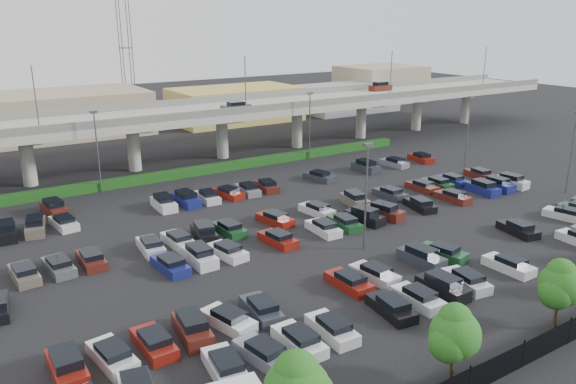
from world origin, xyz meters
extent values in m
plane|color=black|center=(0.00, 0.00, 0.00)|extent=(280.00, 280.00, 0.00)
cube|color=gray|center=(0.00, 32.00, 7.25)|extent=(150.00, 13.00, 1.10)
cube|color=#60605B|center=(0.00, 25.75, 8.30)|extent=(150.00, 0.50, 1.00)
cube|color=#60605B|center=(0.00, 38.25, 8.30)|extent=(150.00, 0.50, 1.00)
cylinder|color=gray|center=(-23.00, 32.00, 3.35)|extent=(1.80, 1.80, 6.70)
cube|color=#60605B|center=(-23.00, 32.00, 6.50)|extent=(2.60, 9.75, 0.50)
cylinder|color=gray|center=(-9.00, 32.00, 3.35)|extent=(1.80, 1.80, 6.70)
cube|color=#60605B|center=(-9.00, 32.00, 6.50)|extent=(2.60, 9.75, 0.50)
cylinder|color=gray|center=(5.00, 32.00, 3.35)|extent=(1.80, 1.80, 6.70)
cube|color=#60605B|center=(5.00, 32.00, 6.50)|extent=(2.60, 9.75, 0.50)
cylinder|color=gray|center=(19.00, 32.00, 3.35)|extent=(1.80, 1.80, 6.70)
cube|color=#60605B|center=(19.00, 32.00, 6.50)|extent=(2.60, 9.75, 0.50)
cylinder|color=gray|center=(33.00, 32.00, 3.35)|extent=(1.80, 1.80, 6.70)
cube|color=#60605B|center=(33.00, 32.00, 6.50)|extent=(2.60, 9.75, 0.50)
cylinder|color=gray|center=(47.00, 32.00, 3.35)|extent=(1.80, 1.80, 6.70)
cube|color=#60605B|center=(47.00, 32.00, 6.50)|extent=(2.60, 9.75, 0.50)
cylinder|color=gray|center=(61.00, 32.00, 3.35)|extent=(1.80, 1.80, 6.70)
cube|color=#60605B|center=(61.00, 32.00, 6.50)|extent=(2.60, 9.75, 0.50)
cube|color=#2E323B|center=(6.00, 29.00, 8.21)|extent=(4.40, 1.82, 0.82)
cube|color=black|center=(6.00, 29.00, 8.84)|extent=(2.30, 1.60, 0.50)
cube|color=#551D16|center=(40.00, 35.00, 8.32)|extent=(4.40, 1.82, 1.05)
cube|color=black|center=(40.00, 35.00, 9.14)|extent=(2.60, 1.60, 0.65)
cylinder|color=#4B4B50|center=(-22.00, 25.90, 11.80)|extent=(0.14, 0.14, 8.00)
cylinder|color=#4B4B50|center=(6.00, 25.90, 11.80)|extent=(0.14, 0.14, 8.00)
cylinder|color=#4B4B50|center=(34.00, 25.90, 11.80)|extent=(0.14, 0.14, 8.00)
cylinder|color=#4B4B50|center=(58.00, 25.90, 11.80)|extent=(0.14, 0.14, 8.00)
cube|color=#163C11|center=(0.00, 25.00, 0.55)|extent=(66.00, 1.60, 1.10)
cube|color=black|center=(0.00, -28.00, 0.90)|extent=(70.00, 0.06, 1.80)
cylinder|color=black|center=(-9.00, -28.00, 1.00)|extent=(0.10, 0.10, 2.00)
cylinder|color=black|center=(-4.00, -28.00, 1.00)|extent=(0.10, 0.10, 2.00)
cylinder|color=black|center=(1.00, -28.00, 1.00)|extent=(0.10, 0.10, 2.00)
sphere|color=#1E5015|center=(-19.96, -26.33, 4.73)|extent=(2.30, 2.30, 2.30)
cylinder|color=#332316|center=(-9.00, -26.67, 0.98)|extent=(0.26, 0.26, 1.96)
sphere|color=#1E5015|center=(-9.00, -26.67, 3.37)|extent=(3.04, 3.04, 3.04)
sphere|color=#1E5015|center=(-8.29, -26.57, 2.82)|extent=(2.39, 2.39, 2.39)
sphere|color=#1E5015|center=(-9.60, -26.75, 3.04)|extent=(2.39, 2.39, 2.39)
sphere|color=#1E5015|center=(-8.96, -26.55, 4.24)|extent=(2.06, 2.06, 2.06)
cylinder|color=#332316|center=(2.00, -26.39, 0.99)|extent=(0.26, 0.26, 1.97)
sphere|color=#1E5015|center=(2.00, -26.39, 3.39)|extent=(3.07, 3.07, 3.07)
sphere|color=#1E5015|center=(2.71, -26.29, 2.85)|extent=(2.41, 2.41, 2.41)
sphere|color=#1E5015|center=(1.40, -26.47, 3.07)|extent=(2.41, 2.41, 2.41)
sphere|color=#1E5015|center=(2.04, -26.27, 4.27)|extent=(2.08, 2.08, 2.08)
cube|color=silver|center=(-20.00, -18.50, 0.41)|extent=(2.36, 4.59, 0.82)
cube|color=black|center=(-20.00, -18.70, 1.04)|extent=(1.88, 2.48, 0.50)
cube|color=slate|center=(-17.25, -18.50, 0.41)|extent=(2.56, 4.65, 0.82)
cube|color=black|center=(-17.25, -18.70, 1.04)|extent=(1.98, 2.54, 0.50)
cube|color=white|center=(-14.50, -18.50, 0.41)|extent=(1.86, 4.42, 0.82)
cube|color=black|center=(-14.50, -18.70, 1.04)|extent=(1.62, 2.31, 0.50)
cube|color=silver|center=(-11.75, -18.50, 0.41)|extent=(2.02, 4.48, 0.82)
cube|color=black|center=(-11.75, -18.70, 1.04)|extent=(1.70, 2.37, 0.50)
cube|color=black|center=(-6.25, -18.50, 0.41)|extent=(2.38, 4.60, 0.82)
cube|color=black|center=(-6.25, -18.70, 1.04)|extent=(1.89, 2.49, 0.50)
cube|color=white|center=(-3.50, -18.50, 0.41)|extent=(1.89, 4.43, 0.82)
cube|color=black|center=(-3.50, -18.70, 1.04)|extent=(1.64, 2.33, 0.50)
cube|color=black|center=(-0.75, -18.50, 0.53)|extent=(1.90, 4.43, 1.05)
cube|color=black|center=(-0.75, -18.50, 1.34)|extent=(1.65, 2.63, 0.65)
cube|color=silver|center=(2.00, -18.50, 0.41)|extent=(2.49, 4.63, 0.82)
cube|color=black|center=(2.00, -18.70, 1.04)|extent=(1.94, 2.52, 0.50)
cube|color=silver|center=(7.50, -18.50, 0.41)|extent=(1.87, 4.42, 0.82)
cube|color=black|center=(7.50, -18.70, 1.04)|extent=(1.63, 2.32, 0.50)
cube|color=maroon|center=(-28.25, -13.50, 0.53)|extent=(1.83, 4.41, 1.05)
cube|color=black|center=(-28.25, -13.50, 1.34)|extent=(1.61, 2.60, 0.65)
cube|color=silver|center=(-25.50, -13.50, 0.41)|extent=(2.39, 4.60, 0.82)
cube|color=black|center=(-25.50, -13.70, 1.04)|extent=(1.89, 2.49, 0.50)
cube|color=maroon|center=(-22.75, -13.50, 0.41)|extent=(1.96, 4.46, 0.82)
cube|color=black|center=(-22.75, -13.70, 1.04)|extent=(1.67, 2.35, 0.50)
cube|color=#551D16|center=(-20.00, -13.50, 0.53)|extent=(2.32, 4.58, 1.05)
cube|color=black|center=(-20.00, -13.50, 1.34)|extent=(1.90, 2.77, 0.65)
cube|color=white|center=(-17.25, -13.50, 0.41)|extent=(2.83, 4.71, 0.82)
cube|color=black|center=(-17.25, -13.69, 1.04)|extent=(2.11, 2.62, 0.50)
cube|color=#2E323B|center=(-14.50, -13.50, 0.41)|extent=(2.25, 4.56, 0.82)
cube|color=black|center=(-14.50, -13.70, 1.04)|extent=(1.83, 2.45, 0.50)
cube|color=maroon|center=(-6.25, -13.50, 0.41)|extent=(1.93, 4.44, 0.82)
cube|color=black|center=(-6.25, -13.70, 1.04)|extent=(1.66, 2.34, 0.50)
cube|color=silver|center=(-3.50, -13.50, 0.41)|extent=(2.28, 4.57, 0.82)
cube|color=black|center=(-3.50, -13.70, 1.04)|extent=(1.84, 2.46, 0.50)
cube|color=#2E323B|center=(2.00, -13.50, 0.53)|extent=(2.12, 4.52, 1.05)
cube|color=black|center=(2.00, -13.50, 1.34)|extent=(1.78, 2.70, 0.65)
cube|color=#1A4B24|center=(4.75, -13.50, 0.41)|extent=(2.72, 4.69, 0.82)
cube|color=black|center=(4.75, -13.70, 1.04)|extent=(2.06, 2.59, 0.50)
cube|color=black|center=(15.75, -13.50, 0.41)|extent=(2.56, 4.65, 0.82)
cube|color=black|center=(15.75, -13.70, 1.04)|extent=(1.98, 2.54, 0.50)
cube|color=silver|center=(24.00, -13.50, 0.41)|extent=(2.72, 4.69, 0.82)
cube|color=black|center=(24.00, -13.70, 1.04)|extent=(2.06, 2.59, 0.50)
cube|color=navy|center=(-17.25, -2.50, 0.41)|extent=(2.21, 4.54, 0.82)
cube|color=black|center=(-17.25, -2.70, 1.04)|extent=(1.80, 2.43, 0.50)
cube|color=white|center=(-14.50, -2.50, 0.53)|extent=(1.83, 4.40, 1.05)
cube|color=black|center=(-14.50, -2.50, 1.34)|extent=(1.61, 2.60, 0.65)
cube|color=silver|center=(-11.75, -2.50, 0.41)|extent=(2.50, 4.64, 0.82)
cube|color=black|center=(-11.75, -2.70, 1.04)|extent=(1.95, 2.53, 0.50)
cube|color=maroon|center=(-6.25, -2.50, 0.41)|extent=(2.26, 4.56, 0.82)
cube|color=black|center=(-6.25, -2.70, 1.04)|extent=(1.83, 2.45, 0.50)
cube|color=white|center=(-0.75, -2.50, 0.41)|extent=(2.03, 4.48, 0.82)
cube|color=black|center=(-0.75, -2.70, 1.04)|extent=(1.71, 2.37, 0.50)
cube|color=#1A4B24|center=(2.00, -2.50, 0.41)|extent=(2.16, 4.53, 0.82)
cube|color=black|center=(2.00, -2.70, 1.04)|extent=(1.78, 2.42, 0.50)
cube|color=black|center=(4.75, -2.50, 0.53)|extent=(2.59, 4.66, 1.05)
cube|color=black|center=(4.75, -2.50, 1.34)|extent=(2.05, 2.85, 0.65)
cube|color=#551D16|center=(7.50, -2.50, 0.53)|extent=(2.78, 4.70, 1.05)
cube|color=black|center=(7.50, -2.50, 1.34)|extent=(2.15, 2.90, 0.65)
cube|color=black|center=(13.00, -2.50, 0.41)|extent=(2.70, 4.68, 0.82)
cube|color=black|center=(13.00, -2.70, 1.04)|extent=(2.05, 2.58, 0.50)
cube|color=#551D16|center=(18.50, -2.50, 0.41)|extent=(2.09, 4.50, 0.82)
cube|color=black|center=(18.50, -2.70, 1.04)|extent=(1.74, 2.40, 0.50)
cube|color=navy|center=(24.00, -2.50, 0.53)|extent=(2.22, 4.55, 1.05)
cube|color=black|center=(24.00, -2.50, 1.34)|extent=(1.83, 2.74, 0.65)
cube|color=navy|center=(26.75, -2.50, 0.53)|extent=(1.88, 4.43, 1.05)
cube|color=black|center=(26.75, -2.50, 1.34)|extent=(1.64, 2.62, 0.65)
cube|color=silver|center=(29.50, -2.50, 0.53)|extent=(2.20, 4.54, 1.05)
cube|color=black|center=(29.50, -2.50, 1.34)|extent=(1.83, 2.73, 0.65)
cube|color=#675C50|center=(-28.25, 2.50, 0.41)|extent=(2.10, 4.51, 0.82)
cube|color=black|center=(-28.25, 2.30, 1.04)|extent=(1.75, 2.40, 0.50)
cube|color=#515458|center=(-25.50, 2.50, 0.41)|extent=(2.25, 4.56, 0.82)
cube|color=black|center=(-25.50, 2.30, 1.04)|extent=(1.82, 2.45, 0.50)
cube|color=#551D16|center=(-22.75, 2.50, 0.41)|extent=(1.84, 4.41, 0.82)
cube|color=black|center=(-22.75, 2.30, 1.04)|extent=(1.61, 2.31, 0.50)
cube|color=silver|center=(-17.25, 2.50, 0.41)|extent=(2.19, 4.54, 0.82)
cube|color=black|center=(-17.25, 2.30, 1.04)|extent=(1.79, 2.43, 0.50)
cube|color=silver|center=(-14.50, 2.50, 0.41)|extent=(2.09, 4.50, 0.82)
cube|color=black|center=(-14.50, 2.30, 1.04)|extent=(1.74, 2.40, 0.50)
cube|color=black|center=(-11.75, 2.50, 0.53)|extent=(2.61, 4.66, 1.05)
cube|color=black|center=(-11.75, 2.50, 1.34)|extent=(2.06, 2.85, 0.65)
cube|color=#1A4B24|center=(-9.00, 2.50, 0.41)|extent=(2.05, 4.49, 0.82)
cube|color=black|center=(-9.00, 2.30, 1.04)|extent=(1.72, 2.38, 0.50)
cube|color=maroon|center=(-3.50, 2.50, 0.41)|extent=(2.62, 4.67, 0.82)
cube|color=black|center=(-3.50, 2.30, 1.04)|extent=(2.01, 2.56, 0.50)
cube|color=silver|center=(2.00, 2.50, 0.41)|extent=(2.34, 4.59, 0.82)
cube|color=black|center=(2.00, 2.30, 1.04)|extent=(1.87, 2.48, 0.50)
cube|color=#675C50|center=(7.50, 2.50, 0.53)|extent=(2.54, 4.65, 1.05)
cube|color=black|center=(7.50, 2.50, 1.34)|extent=(2.02, 2.84, 0.65)
cube|color=#2E323B|center=(13.00, 2.50, 0.41)|extent=(1.96, 4.46, 0.82)
cube|color=black|center=(13.00, 2.30, 1.04)|extent=(1.67, 2.35, 0.50)
cube|color=#551D16|center=(18.50, 2.50, 0.41)|extent=(1.97, 4.46, 0.82)
cube|color=black|center=(18.50, 2.30, 1.04)|extent=(1.68, 2.36, 0.50)
cube|color=#1A4B24|center=(21.25, 2.50, 0.41)|extent=(2.03, 4.48, 0.82)
cube|color=black|center=(21.25, 2.30, 1.04)|extent=(1.71, 2.37, 0.50)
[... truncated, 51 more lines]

